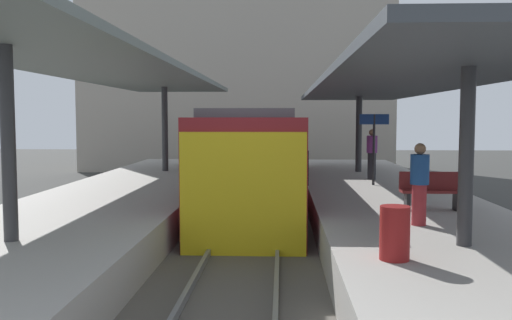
{
  "coord_description": "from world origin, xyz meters",
  "views": [
    {
      "loc": [
        0.8,
        -14.04,
        3.09
      ],
      "look_at": [
        0.1,
        1.14,
        1.94
      ],
      "focal_mm": 39.03,
      "sensor_mm": 36.0,
      "label": 1
    }
  ],
  "objects_px": {
    "platform_sign": "(374,133)",
    "passenger_mid_platform": "(419,183)",
    "litter_bin": "(395,233)",
    "platform_bench": "(431,189)",
    "passenger_near_bench": "(372,153)",
    "commuter_train": "(257,160)"
  },
  "relations": [
    {
      "from": "platform_bench",
      "to": "platform_sign",
      "type": "distance_m",
      "value": 4.86
    },
    {
      "from": "platform_bench",
      "to": "litter_bin",
      "type": "xyz_separation_m",
      "value": [
        -1.74,
        -4.58,
        -0.06
      ]
    },
    {
      "from": "platform_bench",
      "to": "passenger_near_bench",
      "type": "height_order",
      "value": "passenger_near_bench"
    },
    {
      "from": "passenger_near_bench",
      "to": "platform_bench",
      "type": "bearing_deg",
      "value": -86.88
    },
    {
      "from": "litter_bin",
      "to": "passenger_near_bench",
      "type": "height_order",
      "value": "passenger_near_bench"
    },
    {
      "from": "platform_bench",
      "to": "litter_bin",
      "type": "distance_m",
      "value": 4.9
    },
    {
      "from": "litter_bin",
      "to": "passenger_mid_platform",
      "type": "bearing_deg",
      "value": 69.52
    },
    {
      "from": "litter_bin",
      "to": "passenger_near_bench",
      "type": "bearing_deg",
      "value": 82.63
    },
    {
      "from": "platform_bench",
      "to": "litter_bin",
      "type": "relative_size",
      "value": 1.75
    },
    {
      "from": "platform_sign",
      "to": "litter_bin",
      "type": "xyz_separation_m",
      "value": [
        -1.2,
        -9.27,
        -1.22
      ]
    },
    {
      "from": "platform_bench",
      "to": "passenger_mid_platform",
      "type": "distance_m",
      "value": 2.03
    },
    {
      "from": "passenger_near_bench",
      "to": "platform_sign",
      "type": "bearing_deg",
      "value": -97.14
    },
    {
      "from": "passenger_mid_platform",
      "to": "passenger_near_bench",
      "type": "bearing_deg",
      "value": 87.29
    },
    {
      "from": "commuter_train",
      "to": "litter_bin",
      "type": "relative_size",
      "value": 16.35
    },
    {
      "from": "platform_sign",
      "to": "passenger_mid_platform",
      "type": "distance_m",
      "value": 6.6
    },
    {
      "from": "litter_bin",
      "to": "commuter_train",
      "type": "bearing_deg",
      "value": 104.12
    },
    {
      "from": "platform_sign",
      "to": "passenger_near_bench",
      "type": "xyz_separation_m",
      "value": [
        0.19,
        1.55,
        -0.73
      ]
    },
    {
      "from": "platform_sign",
      "to": "passenger_near_bench",
      "type": "bearing_deg",
      "value": 82.86
    },
    {
      "from": "passenger_near_bench",
      "to": "commuter_train",
      "type": "bearing_deg",
      "value": -165.39
    },
    {
      "from": "platform_bench",
      "to": "platform_sign",
      "type": "bearing_deg",
      "value": 96.5
    },
    {
      "from": "platform_sign",
      "to": "passenger_mid_platform",
      "type": "xyz_separation_m",
      "value": [
        -0.19,
        -6.55,
        -0.79
      ]
    },
    {
      "from": "commuter_train",
      "to": "litter_bin",
      "type": "xyz_separation_m",
      "value": [
        2.47,
        -9.81,
        -0.33
      ]
    }
  ]
}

